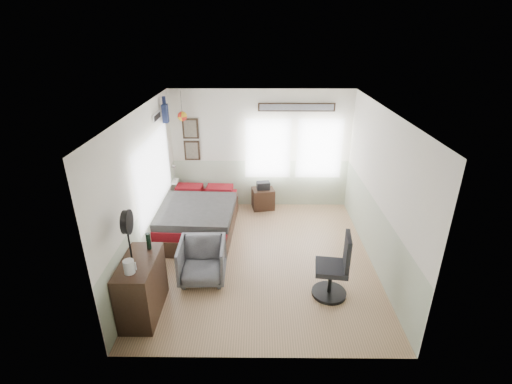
# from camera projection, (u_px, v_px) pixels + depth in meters

# --- Properties ---
(ground_plane) EXTENTS (4.00, 4.50, 0.01)m
(ground_plane) POSITION_uv_depth(u_px,v_px,m) (261.00, 258.00, 6.82)
(ground_plane) COLOR #9A7452
(room_shell) EXTENTS (4.02, 4.52, 2.71)m
(room_shell) POSITION_uv_depth(u_px,v_px,m) (257.00, 172.00, 6.33)
(room_shell) COLOR silver
(room_shell) RESTS_ON ground_plane
(wall_decor) EXTENTS (3.55, 1.32, 1.44)m
(wall_decor) POSITION_uv_depth(u_px,v_px,m) (209.00, 120.00, 7.75)
(wall_decor) COLOR #372414
(wall_decor) RESTS_ON room_shell
(bed) EXTENTS (1.58, 2.14, 0.66)m
(bed) POSITION_uv_depth(u_px,v_px,m) (198.00, 217.00, 7.58)
(bed) COLOR #372214
(bed) RESTS_ON ground_plane
(dresser) EXTENTS (0.48, 1.00, 0.90)m
(dresser) POSITION_uv_depth(u_px,v_px,m) (142.00, 287.00, 5.36)
(dresser) COLOR #372214
(dresser) RESTS_ON ground_plane
(armchair) EXTENTS (0.77, 0.79, 0.70)m
(armchair) POSITION_uv_depth(u_px,v_px,m) (202.00, 261.00, 6.13)
(armchair) COLOR slate
(armchair) RESTS_ON ground_plane
(nightstand) EXTENTS (0.55, 0.48, 0.49)m
(nightstand) POSITION_uv_depth(u_px,v_px,m) (263.00, 199.00, 8.59)
(nightstand) COLOR #372214
(nightstand) RESTS_ON ground_plane
(task_chair) EXTENTS (0.55, 0.55, 1.09)m
(task_chair) POSITION_uv_depth(u_px,v_px,m) (335.00, 272.00, 5.71)
(task_chair) COLOR black
(task_chair) RESTS_ON ground_plane
(kettle) EXTENTS (0.17, 0.14, 0.19)m
(kettle) POSITION_uv_depth(u_px,v_px,m) (129.00, 267.00, 4.89)
(kettle) COLOR silver
(kettle) RESTS_ON dresser
(bottle) EXTENTS (0.06, 0.06, 0.26)m
(bottle) POSITION_uv_depth(u_px,v_px,m) (148.00, 241.00, 5.41)
(bottle) COLOR black
(bottle) RESTS_ON dresser
(stand_fan) EXTENTS (0.10, 0.34, 0.82)m
(stand_fan) POSITION_uv_depth(u_px,v_px,m) (127.00, 223.00, 4.86)
(stand_fan) COLOR black
(stand_fan) RESTS_ON dresser
(black_bag) EXTENTS (0.32, 0.23, 0.17)m
(black_bag) POSITION_uv_depth(u_px,v_px,m) (263.00, 185.00, 8.45)
(black_bag) COLOR black
(black_bag) RESTS_ON nightstand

